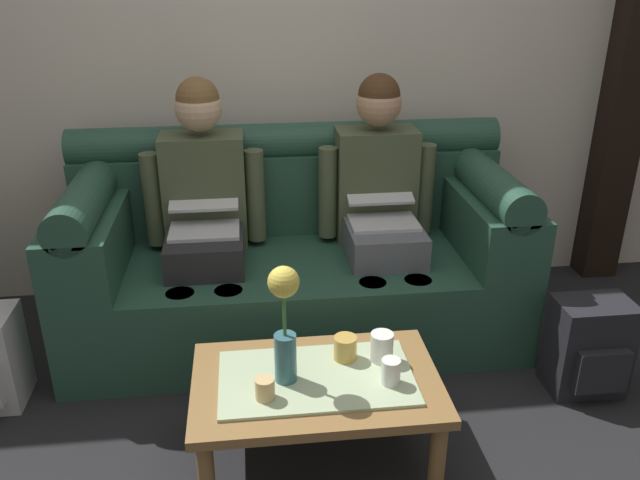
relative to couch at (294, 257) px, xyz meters
name	(u,v)px	position (x,y,z in m)	size (l,w,h in m)	color
back_wall_patterned	(282,12)	(0.00, 0.53, 1.08)	(6.00, 0.12, 2.90)	beige
timber_pillar	(639,11)	(1.79, 0.41, 1.08)	(0.20, 0.20, 2.90)	black
couch	(294,257)	(0.00, 0.00, 0.00)	(2.08, 0.88, 0.96)	#234738
person_left	(204,206)	(-0.41, 0.00, 0.29)	(0.56, 0.67, 1.22)	#232326
person_right	(380,198)	(0.41, 0.00, 0.29)	(0.56, 0.67, 1.22)	#595B66
coffee_table	(316,389)	(0.00, -0.95, -0.07)	(0.87, 0.55, 0.36)	olive
flower_vase	(284,319)	(-0.11, -0.96, 0.23)	(0.10, 0.10, 0.43)	#336672
cup_near_left	(345,348)	(0.12, -0.85, 0.03)	(0.08, 0.08, 0.09)	gold
cup_near_right	(265,389)	(-0.18, -1.05, 0.03)	(0.07, 0.07, 0.08)	#DBB77A
cup_far_center	(382,347)	(0.25, -0.88, 0.04)	(0.08, 0.08, 0.11)	white
cup_far_left	(391,371)	(0.25, -1.02, 0.03)	(0.07, 0.07, 0.09)	white
backpack_right	(589,347)	(1.18, -0.67, -0.17)	(0.31, 0.25, 0.41)	black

